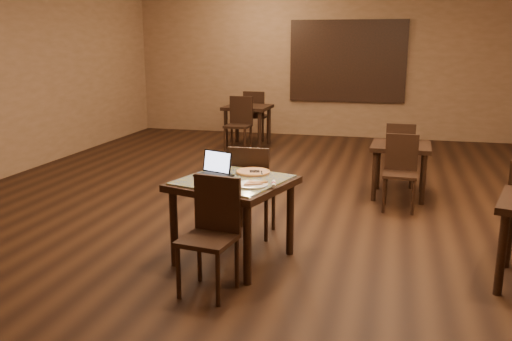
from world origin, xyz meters
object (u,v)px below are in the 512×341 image
(other_table_a_chair_near, at_px, (401,168))
(other_table_b, at_px, (248,113))
(chair_main_near, at_px, (212,228))
(other_table_b_chair_near, at_px, (239,121))
(other_table_a_chair_far, at_px, (400,151))
(laptop, at_px, (215,169))
(other_table_b_chair_far, at_px, (255,113))
(pizza_pan, at_px, (253,173))
(chair_main_far, at_px, (251,186))
(other_table_a, at_px, (401,153))
(tiled_table, at_px, (233,190))

(other_table_a_chair_near, relative_size, other_table_b, 1.04)
(chair_main_near, xyz_separation_m, other_table_b_chair_near, (-1.34, 5.42, 0.04))
(other_table_a_chair_far, bearing_deg, laptop, 62.58)
(laptop, relative_size, other_table_b_chair_far, 0.37)
(pizza_pan, xyz_separation_m, other_table_a_chair_far, (1.34, 2.79, -0.27))
(other_table_a_chair_far, bearing_deg, other_table_a_chair_near, 92.32)
(chair_main_far, bearing_deg, other_table_a_chair_far, -121.67)
(other_table_b_chair_far, bearing_deg, other_table_b_chair_near, 92.41)
(chair_main_near, xyz_separation_m, other_table_a_chair_near, (1.45, 2.63, -0.02))
(other_table_a, distance_m, other_table_a_chair_far, 0.52)
(laptop, xyz_separation_m, other_table_a_chair_near, (1.66, 1.91, -0.32))
(other_table_a_chair_near, bearing_deg, chair_main_far, -134.43)
(pizza_pan, distance_m, other_table_a_chair_far, 3.11)
(other_table_b, bearing_deg, other_table_a_chair_near, -48.22)
(chair_main_far, bearing_deg, other_table_b_chair_near, -72.96)
(other_table_b_chair_far, bearing_deg, chair_main_far, 106.18)
(other_table_a, height_order, other_table_a_chair_far, other_table_a_chair_far)
(other_table_a_chair_far, distance_m, other_table_b, 3.64)
(laptop, bearing_deg, pizza_pan, 43.43)
(laptop, relative_size, other_table_b_chair_near, 0.37)
(other_table_a, relative_size, other_table_b_chair_near, 0.76)
(tiled_table, height_order, chair_main_far, chair_main_far)
(tiled_table, distance_m, other_table_a, 2.91)
(laptop, bearing_deg, other_table_a_chair_far, 80.33)
(other_table_b, bearing_deg, chair_main_far, -72.23)
(tiled_table, bearing_deg, other_table_a_chair_far, 80.73)
(other_table_a_chair_near, height_order, other_table_b_chair_near, other_table_b_chair_near)
(chair_main_near, height_order, laptop, laptop)
(other_table_a, bearing_deg, chair_main_near, -112.73)
(other_table_b_chair_far, bearing_deg, chair_main_near, 103.69)
(tiled_table, distance_m, other_table_b, 5.54)
(laptop, height_order, other_table_b_chair_far, other_table_b_chair_far)
(laptop, relative_size, pizza_pan, 1.11)
(other_table_b_chair_near, relative_size, other_table_b_chair_far, 1.00)
(chair_main_near, xyz_separation_m, other_table_b_chair_far, (-1.35, 6.57, 0.04))
(tiled_table, relative_size, other_table_a_chair_far, 1.29)
(tiled_table, height_order, other_table_b_chair_far, other_table_b_chair_far)
(tiled_table, xyz_separation_m, chair_main_near, (0.01, -0.62, -0.14))
(tiled_table, bearing_deg, other_table_a, 76.30)
(other_table_a_chair_far, xyz_separation_m, other_table_b, (-2.79, 2.34, 0.14))
(tiled_table, distance_m, other_table_a_chair_near, 2.49)
(chair_main_near, xyz_separation_m, pizza_pan, (0.11, 0.86, 0.25))
(pizza_pan, bearing_deg, other_table_b_chair_near, 107.66)
(other_table_b_chair_far, bearing_deg, other_table_a_chair_near, 127.44)
(chair_main_near, bearing_deg, tiled_table, 99.16)
(other_table_a_chair_far, bearing_deg, other_table_b_chair_near, -30.30)
(other_table_a_chair_far, relative_size, other_table_b, 1.04)
(other_table_a_chair_near, height_order, other_table_a_chair_far, same)
(other_table_b_chair_near, bearing_deg, other_table_a_chair_near, -42.90)
(other_table_b_chair_far, bearing_deg, other_table_a_chair_far, 135.86)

